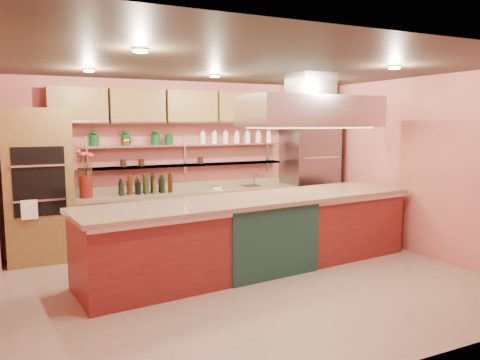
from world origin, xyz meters
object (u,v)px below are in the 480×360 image
green_canister (169,140)px  refrigerator (309,177)px  copper_kettle (126,141)px  island (255,233)px  kitchen_scale (217,187)px  flower_vase (86,187)px

green_canister → refrigerator: bearing=-4.8°
refrigerator → green_canister: size_ratio=12.65×
refrigerator → copper_kettle: (-3.44, 0.23, 0.73)m
refrigerator → island: (-2.05, -1.68, -0.53)m
refrigerator → island: 2.70m
kitchen_scale → green_canister: green_canister is taller
refrigerator → flower_vase: (-4.13, 0.01, 0.05)m
island → green_canister: (-0.66, 1.91, 1.28)m
island → green_canister: green_canister is taller
flower_vase → green_canister: (1.42, 0.22, 0.70)m
refrigerator → kitchen_scale: 1.93m
flower_vase → kitchen_scale: (2.20, 0.00, -0.13)m
flower_vase → green_canister: size_ratio=2.08×
island → green_canister: bearing=103.2°
flower_vase → island: bearing=-39.2°
refrigerator → kitchen_scale: bearing=179.7°
refrigerator → copper_kettle: size_ratio=12.60×
island → kitchen_scale: bearing=80.1°
green_canister → kitchen_scale: bearing=-15.7°
refrigerator → flower_vase: refrigerator is taller
copper_kettle → green_canister: green_canister is taller
refrigerator → flower_vase: 4.13m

